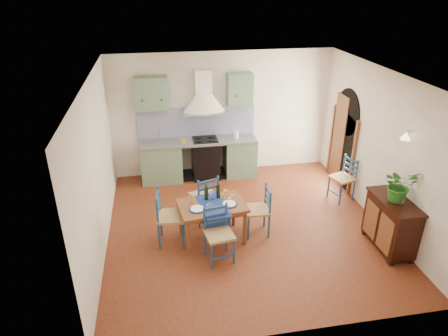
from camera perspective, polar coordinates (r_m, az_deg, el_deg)
The scene contains 13 objects.
floor at distance 7.55m, azimuth 3.04°, elevation -8.37°, with size 5.00×5.00×0.00m, color #4D2010.
back_wall at distance 9.01m, azimuth -2.93°, elevation 5.04°, with size 5.00×0.96×2.80m.
right_wall at distance 8.03m, azimuth 20.47°, elevation 2.93°, with size 0.26×5.00×2.80m.
left_wall at distance 6.79m, azimuth -17.72°, elevation -0.22°, with size 0.04×5.00×2.80m, color white.
ceiling at distance 6.42m, azimuth 3.64°, elevation 12.84°, with size 5.00×5.00×0.01m, color white.
dining_table at distance 6.88m, azimuth -1.68°, elevation -5.81°, with size 1.21×0.94×1.03m.
chair_near at distance 6.52m, azimuth -0.79°, elevation -9.36°, with size 0.50×0.50×0.94m.
chair_far at distance 7.47m, azimuth -2.75°, elevation -4.21°, with size 0.58×0.58×0.98m.
chair_left at distance 6.93m, azimuth -7.89°, elevation -6.94°, with size 0.51×0.51×1.00m.
chair_right at distance 7.17m, azimuth 5.02°, elevation -6.01°, with size 0.45×0.45×0.91m.
chair_spare at distance 8.60m, azimuth 16.71°, elevation -1.38°, with size 0.54×0.54×0.91m.
sideboard at distance 7.30m, azimuth 22.73°, elevation -7.18°, with size 0.50×1.05×0.94m.
potted_plant at distance 6.97m, azimuth 23.77°, elevation -2.26°, with size 0.51×0.44×0.56m, color #24641C.
Camera 1 is at (-1.47, -6.08, 4.24)m, focal length 32.00 mm.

